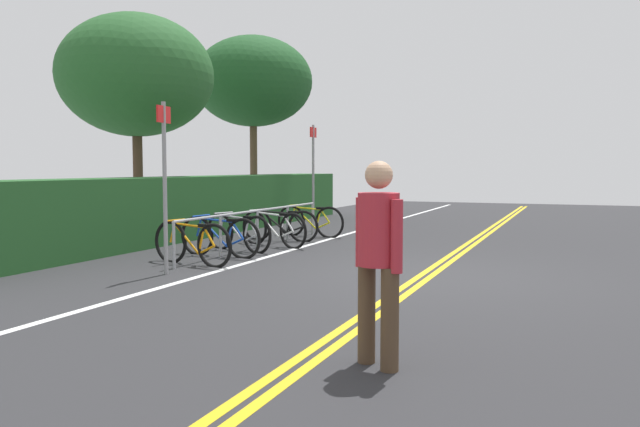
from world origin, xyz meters
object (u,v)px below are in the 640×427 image
object	(u,v)px
bicycle_0	(192,243)
bicycle_3	(273,229)
sign_post_near	(165,172)
tree_mid	(136,76)
tree_far_right	(253,82)
bicycle_2	(238,232)
sign_post_far	(313,168)
bike_rack	(257,219)
bicycle_1	(220,237)
pedestrian	(378,250)
bicycle_4	(280,225)
bicycle_5	(310,221)

from	to	relation	value
bicycle_0	bicycle_3	xyz separation A→B (m)	(2.63, -0.14, 0.00)
sign_post_near	tree_mid	size ratio (longest dim) A/B	0.50
tree_mid	tree_far_right	distance (m)	5.04
bicycle_2	tree_mid	xyz separation A→B (m)	(1.64, 3.54, 3.28)
tree_mid	bicycle_3	bearing A→B (deg)	-101.07
sign_post_near	bicycle_2	bearing A→B (deg)	7.00
bicycle_3	sign_post_far	world-z (taller)	sign_post_far
bike_rack	bicycle_1	bearing A→B (deg)	176.77
tree_far_right	pedestrian	bearing A→B (deg)	-148.07
bicycle_0	tree_mid	size ratio (longest dim) A/B	0.33
bicycle_4	sign_post_near	xyz separation A→B (m)	(-4.45, -0.32, 1.15)
tree_mid	bicycle_2	bearing A→B (deg)	-114.83
tree_far_right	bicycle_0	bearing A→B (deg)	-158.11
bike_rack	bicycle_0	xyz separation A→B (m)	(-2.24, -0.01, -0.21)
bike_rack	tree_far_right	size ratio (longest dim) A/B	1.01
bicycle_5	sign_post_far	xyz separation A→B (m)	(1.18, 0.42, 1.19)
bike_rack	bicycle_2	xyz separation A→B (m)	(-0.50, 0.14, -0.21)
bicycle_1	sign_post_far	xyz separation A→B (m)	(4.71, 0.21, 1.19)
bicycle_1	tree_mid	bearing A→B (deg)	56.32
bike_rack	sign_post_far	distance (m)	3.59
bike_rack	pedestrian	world-z (taller)	pedestrian
bicycle_1	tree_far_right	xyz separation A→B (m)	(7.41, 3.29, 3.75)
bicycle_1	bicycle_3	bearing A→B (deg)	-7.62
bicycle_4	tree_mid	size ratio (longest dim) A/B	0.35
bicycle_2	bicycle_5	bearing A→B (deg)	-5.72
sign_post_far	tree_far_right	bearing A→B (deg)	48.75
bike_rack	bicycle_3	distance (m)	0.47
bike_rack	sign_post_near	distance (m)	3.32
pedestrian	sign_post_near	bearing A→B (deg)	54.29
bicycle_0	pedestrian	world-z (taller)	pedestrian
pedestrian	sign_post_far	distance (m)	10.63
pedestrian	sign_post_near	world-z (taller)	sign_post_near
sign_post_near	bicycle_0	bearing A→B (deg)	10.91
bike_rack	bicycle_1	size ratio (longest dim) A/B	3.20
bicycle_2	tree_far_right	distance (m)	8.29
bicycle_3	tree_mid	world-z (taller)	tree_mid
bike_rack	bicycle_3	size ratio (longest dim) A/B	3.19
bicycle_0	bicycle_2	xyz separation A→B (m)	(1.74, 0.15, -0.00)
sign_post_far	tree_far_right	xyz separation A→B (m)	(2.70, 3.08, 2.56)
bicycle_2	bicycle_4	distance (m)	1.77
bicycle_0	tree_far_right	xyz separation A→B (m)	(8.39, 3.37, 3.75)
pedestrian	tree_mid	xyz separation A→B (m)	(7.27, 7.97, 2.71)
sign_post_near	sign_post_far	xyz separation A→B (m)	(6.63, 0.47, 0.05)
bicycle_0	bicycle_4	bearing A→B (deg)	2.28
bike_rack	sign_post_near	world-z (taller)	sign_post_near
bicycle_4	bicycle_5	world-z (taller)	bicycle_5
pedestrian	tree_mid	world-z (taller)	tree_mid
bicycle_1	pedestrian	world-z (taller)	pedestrian
bike_rack	sign_post_far	world-z (taller)	sign_post_far
bicycle_0	tree_far_right	world-z (taller)	tree_far_right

